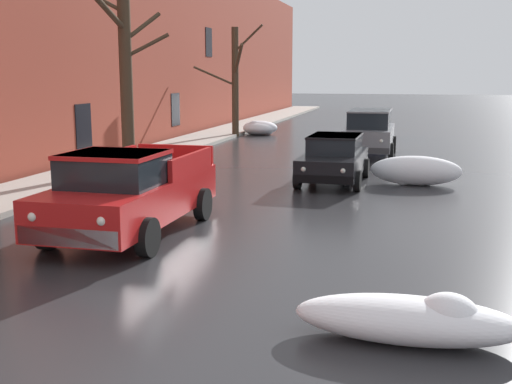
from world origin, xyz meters
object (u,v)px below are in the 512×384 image
object	(u,v)px
pickup_truck_red_approaching_near_lane	(129,192)
sedan_black_parked_kerbside_close	(334,158)
bare_tree_far_down_block	(235,80)
sedan_darkblue_parked_far_down_block	(368,124)
suv_grey_parked_kerbside_mid	(370,131)
bare_tree_mid_block	(125,66)

from	to	relation	value
pickup_truck_red_approaching_near_lane	sedan_black_parked_kerbside_close	size ratio (longest dim) A/B	1.23
bare_tree_far_down_block	sedan_black_parked_kerbside_close	bearing A→B (deg)	-62.30
bare_tree_far_down_block	pickup_truck_red_approaching_near_lane	bearing A→B (deg)	-80.16
sedan_darkblue_parked_far_down_block	sedan_black_parked_kerbside_close	bearing A→B (deg)	-89.97
bare_tree_far_down_block	pickup_truck_red_approaching_near_lane	world-z (taller)	bare_tree_far_down_block
bare_tree_far_down_block	suv_grey_parked_kerbside_mid	bearing A→B (deg)	-40.05
bare_tree_mid_block	sedan_black_parked_kerbside_close	world-z (taller)	bare_tree_mid_block
bare_tree_mid_block	pickup_truck_red_approaching_near_lane	world-z (taller)	bare_tree_mid_block
sedan_black_parked_kerbside_close	suv_grey_parked_kerbside_mid	xyz separation A→B (m)	(0.55, 6.66, 0.24)
bare_tree_mid_block	sedan_darkblue_parked_far_down_block	xyz separation A→B (m)	(6.70, 13.31, -2.71)
sedan_black_parked_kerbside_close	suv_grey_parked_kerbside_mid	bearing A→B (deg)	85.25
bare_tree_mid_block	pickup_truck_red_approaching_near_lane	bearing A→B (deg)	-64.80
bare_tree_far_down_block	pickup_truck_red_approaching_near_lane	distance (m)	20.51
sedan_black_parked_kerbside_close	bare_tree_mid_block	bearing A→B (deg)	179.29
bare_tree_far_down_block	sedan_black_parked_kerbside_close	size ratio (longest dim) A/B	1.35
bare_tree_far_down_block	sedan_darkblue_parked_far_down_block	distance (m)	7.06
pickup_truck_red_approaching_near_lane	bare_tree_far_down_block	bearing A→B (deg)	99.84
suv_grey_parked_kerbside_mid	sedan_black_parked_kerbside_close	bearing A→B (deg)	-94.75
pickup_truck_red_approaching_near_lane	suv_grey_parked_kerbside_mid	bearing A→B (deg)	74.96
bare_tree_far_down_block	sedan_darkblue_parked_far_down_block	size ratio (longest dim) A/B	1.36
bare_tree_far_down_block	pickup_truck_red_approaching_near_lane	xyz separation A→B (m)	(3.49, -20.11, -2.03)
bare_tree_far_down_block	suv_grey_parked_kerbside_mid	world-z (taller)	bare_tree_far_down_block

